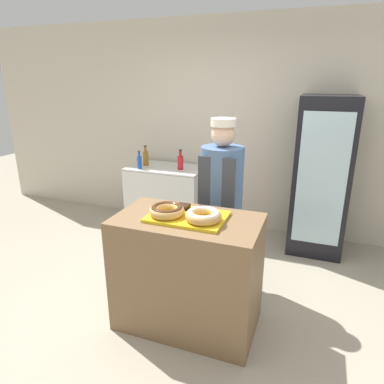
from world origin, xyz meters
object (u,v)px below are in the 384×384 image
serving_tray (187,217)px  donut_chocolate_glaze (167,210)px  bottle_amber (146,158)px  chest_freezer (167,197)px  donut_light_glaze (203,215)px  brownie_back_left (183,207)px  bottle_blue (139,162)px  bottle_red (180,162)px  beverage_fridge (321,177)px  brownie_back_right (204,209)px  baker_person (221,202)px

serving_tray → donut_chocolate_glaze: 0.16m
donut_chocolate_glaze → bottle_amber: size_ratio=1.00×
chest_freezer → donut_light_glaze: bearing=-58.1°
brownie_back_left → donut_light_glaze: bearing=-37.1°
chest_freezer → bottle_blue: (-0.29, -0.20, 0.51)m
serving_tray → bottle_red: size_ratio=2.25×
donut_light_glaze → bottle_red: 1.99m
donut_light_glaze → beverage_fridge: 1.99m
beverage_fridge → bottle_blue: beverage_fridge is taller
donut_chocolate_glaze → beverage_fridge: 2.12m
bottle_red → bottle_amber: 0.52m
serving_tray → beverage_fridge: beverage_fridge is taller
brownie_back_right → bottle_red: bearing=118.1°
serving_tray → bottle_blue: bottle_blue is taller
serving_tray → bottle_amber: (-1.29, 1.76, -0.01)m
beverage_fridge → bottle_blue: size_ratio=7.64×
serving_tray → brownie_back_right: 0.15m
bottle_blue → bottle_red: bearing=15.9°
donut_light_glaze → chest_freezer: donut_light_glaze is taller
donut_light_glaze → brownie_back_left: (-0.23, 0.18, -0.03)m
bottle_blue → chest_freezer: bearing=34.0°
serving_tray → bottle_amber: size_ratio=2.17×
chest_freezer → brownie_back_right: bearing=-56.9°
donut_light_glaze → bottle_blue: bottle_blue is taller
bottle_red → beverage_fridge: bearing=1.5°
donut_chocolate_glaze → brownie_back_left: size_ratio=2.71×
bottle_red → bottle_amber: bottle_amber is taller
donut_light_glaze → beverage_fridge: beverage_fridge is taller
brownie_back_right → donut_chocolate_glaze: bearing=-142.9°
donut_light_glaze → chest_freezer: (-1.13, 1.82, -0.58)m
beverage_fridge → chest_freezer: (-1.93, 0.01, -0.47)m
donut_light_glaze → brownie_back_left: bearing=142.9°
brownie_back_left → brownie_back_right: size_ratio=1.00×
baker_person → bottle_red: size_ratio=6.28×
donut_light_glaze → brownie_back_right: size_ratio=2.71×
brownie_back_right → bottle_blue: (-1.37, 1.45, -0.05)m
serving_tray → beverage_fridge: size_ratio=0.33×
serving_tray → brownie_back_left: bearing=125.4°
donut_chocolate_glaze → brownie_back_left: (0.06, 0.18, -0.03)m
chest_freezer → brownie_back_left: bearing=-61.4°
donut_light_glaze → baker_person: baker_person is taller
donut_chocolate_glaze → beverage_fridge: (1.09, 1.81, -0.11)m
bottle_blue → brownie_back_right: bearing=-46.6°
serving_tray → bottle_blue: (-1.28, 1.57, -0.02)m
donut_light_glaze → baker_person: (-0.07, 0.73, -0.16)m
bottle_red → donut_chocolate_glaze: bearing=-70.8°
brownie_back_right → chest_freezer: brownie_back_right is taller
serving_tray → donut_chocolate_glaze: (-0.15, -0.05, 0.05)m
serving_tray → bottle_red: bottle_red is taller
brownie_back_right → baker_person: baker_person is taller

